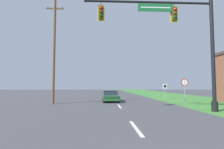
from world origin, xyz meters
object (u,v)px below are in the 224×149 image
Objects in this scene: stop_sign at (185,85)px; utility_pole_near at (54,49)px; signal_mast at (182,37)px; route_sign_post at (165,88)px; car_ahead at (110,96)px.

utility_pole_near is (-13.12, 1.10, 3.70)m from stop_sign.
signal_mast is at bearing -29.17° from utility_pole_near.
signal_mast is 11.68m from route_sign_post.
route_sign_post is at bearing 77.02° from signal_mast.
utility_pole_near is (-13.22, -4.77, 4.04)m from route_sign_post.
signal_mast is at bearing -115.95° from stop_sign.
route_sign_post is 14.62m from utility_pole_near.
route_sign_post is at bearing 16.16° from car_ahead.
car_ahead is at bearing 24.17° from utility_pole_near.
signal_mast reaches higher than stop_sign.
stop_sign is at bearing 64.05° from signal_mast.
route_sign_post is at bearing 89.03° from stop_sign.
signal_mast is 12.30m from utility_pole_near.
signal_mast is 2.07× the size of car_ahead.
stop_sign is at bearing -27.46° from car_ahead.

